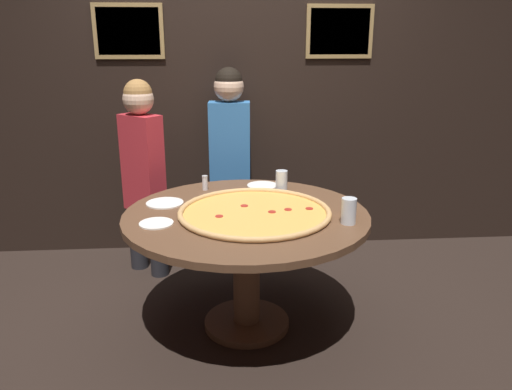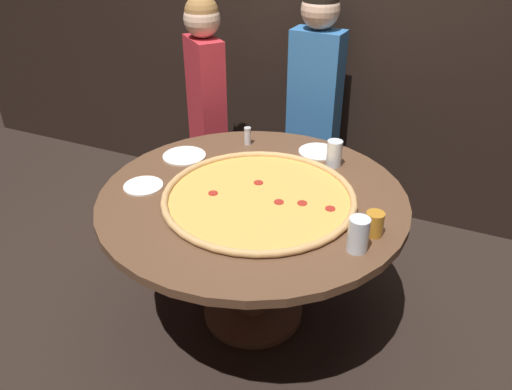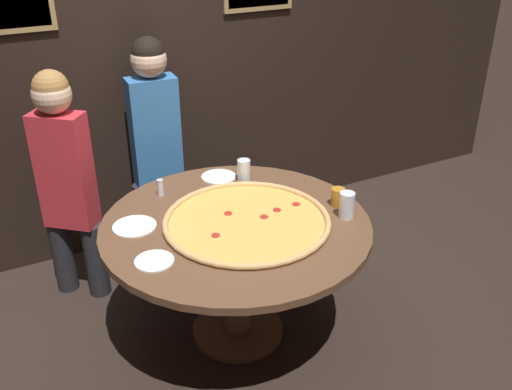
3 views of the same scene
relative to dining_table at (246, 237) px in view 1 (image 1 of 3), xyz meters
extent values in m
plane|color=black|center=(0.00, 0.00, -0.59)|extent=(24.00, 24.00, 0.00)
cube|color=black|center=(0.00, 1.31, 0.71)|extent=(6.40, 0.06, 2.60)
cube|color=#9E7F4C|center=(-0.80, 1.26, 1.16)|extent=(0.52, 0.02, 0.40)
cube|color=#B2A893|center=(-0.80, 1.26, 1.16)|extent=(0.46, 0.01, 0.34)
cube|color=#9E7F4C|center=(0.80, 1.26, 1.16)|extent=(0.52, 0.02, 0.40)
cube|color=#936B5B|center=(0.80, 1.26, 1.16)|extent=(0.46, 0.01, 0.34)
cylinder|color=brown|center=(0.00, 0.00, 0.13)|extent=(1.41, 1.41, 0.04)
cylinder|color=brown|center=(0.00, 0.00, -0.24)|extent=(0.16, 0.16, 0.70)
cylinder|color=brown|center=(0.00, 0.00, -0.57)|extent=(0.52, 0.52, 0.04)
cylinder|color=#E5A84C|center=(0.05, -0.03, 0.16)|extent=(0.84, 0.84, 0.01)
torus|color=tan|center=(0.05, -0.03, 0.17)|extent=(0.88, 0.88, 0.03)
cylinder|color=#A8281E|center=(-0.16, -0.09, 0.16)|extent=(0.04, 0.04, 0.00)
cylinder|color=#A8281E|center=(0.24, -0.01, 0.16)|extent=(0.04, 0.04, 0.00)
cylinder|color=#A8281E|center=(0.15, -0.04, 0.16)|extent=(0.04, 0.04, 0.00)
cylinder|color=#A8281E|center=(-0.01, 0.08, 0.16)|extent=(0.04, 0.04, 0.00)
cylinder|color=#A8281E|center=(0.37, 0.00, 0.16)|extent=(0.04, 0.04, 0.00)
cylinder|color=silver|center=(0.26, 0.42, 0.22)|extent=(0.08, 0.08, 0.13)
cylinder|color=#BC7A23|center=(0.58, -0.09, 0.20)|extent=(0.07, 0.07, 0.10)
cylinder|color=silver|center=(0.54, -0.22, 0.22)|extent=(0.08, 0.08, 0.14)
cylinder|color=white|center=(0.14, 0.53, 0.15)|extent=(0.21, 0.21, 0.01)
cylinder|color=white|center=(-0.48, 0.20, 0.15)|extent=(0.23, 0.23, 0.01)
cylinder|color=white|center=(-0.49, -0.15, 0.15)|extent=(0.19, 0.19, 0.01)
cylinder|color=silver|center=(-0.24, 0.47, 0.19)|extent=(0.04, 0.04, 0.08)
cylinder|color=#B7B7BC|center=(-0.24, 0.47, 0.24)|extent=(0.04, 0.04, 0.01)
cylinder|color=#232328|center=(0.05, 1.07, -0.33)|extent=(0.15, 0.15, 0.52)
cylinder|color=#232328|center=(-0.18, 1.08, -0.33)|extent=(0.15, 0.15, 0.52)
cube|color=#3370B2|center=(-0.06, 1.08, 0.29)|extent=(0.32, 0.18, 0.73)
sphere|color=beige|center=(-0.06, 1.08, 0.77)|extent=(0.22, 0.22, 0.22)
sphere|color=black|center=(-0.06, 1.08, 0.81)|extent=(0.21, 0.21, 0.21)
cylinder|color=#232328|center=(-0.61, 0.75, -0.34)|extent=(0.19, 0.19, 0.50)
cylinder|color=#232328|center=(-0.78, 0.90, -0.34)|extent=(0.19, 0.19, 0.50)
cube|color=red|center=(-0.70, 0.82, 0.25)|extent=(0.33, 0.31, 0.69)
sphere|color=beige|center=(-0.70, 0.82, 0.71)|extent=(0.22, 0.22, 0.22)
sphere|color=#9E703D|center=(-0.70, 0.82, 0.75)|extent=(0.20, 0.20, 0.20)
camera|label=1|loc=(-0.15, -2.71, 1.10)|focal=35.00mm
camera|label=2|loc=(0.81, -1.78, 1.32)|focal=35.00mm
camera|label=3|loc=(-1.10, -2.32, 1.65)|focal=40.00mm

